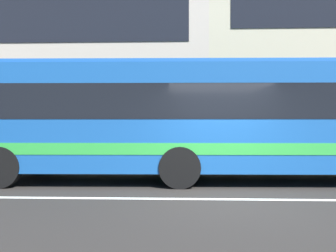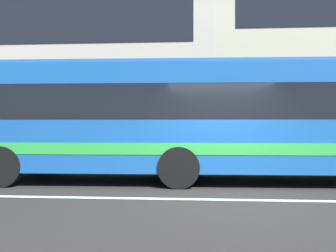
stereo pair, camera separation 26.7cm
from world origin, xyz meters
TOP-DOWN VIEW (x-y plane):
  - ground_plane at (0.00, 0.00)m, footprint 160.00×160.00m
  - lane_centre_line at (0.00, 0.00)m, footprint 60.00×0.16m
  - hedge_row_far at (-0.25, 5.97)m, footprint 14.12×1.10m
  - apartment_block_left at (-11.50, 14.69)m, footprint 23.75×11.44m
  - transit_bus at (-0.26, 2.33)m, footprint 12.22×2.88m

SIDE VIEW (x-z plane):
  - ground_plane at x=0.00m, z-range 0.00..0.00m
  - lane_centre_line at x=0.00m, z-range 0.00..0.01m
  - hedge_row_far at x=-0.25m, z-range 0.00..0.71m
  - transit_bus at x=-0.26m, z-range 0.16..3.30m
  - apartment_block_left at x=-11.50m, z-range 0.00..11.39m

